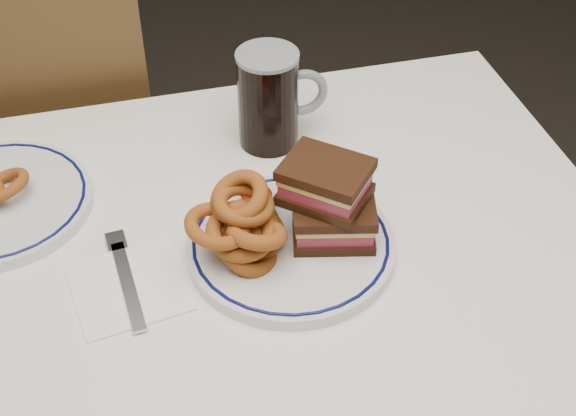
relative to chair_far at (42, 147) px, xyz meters
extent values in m
cube|color=white|center=(0.21, -0.63, 0.20)|extent=(1.26, 0.86, 0.03)
cylinder|color=#3F2914|center=(0.75, -0.29, -0.18)|extent=(0.06, 0.06, 0.71)
cube|color=white|center=(0.21, -0.20, 0.11)|extent=(1.26, 0.01, 0.17)
cube|color=#3F2914|center=(0.00, 0.08, -0.07)|extent=(0.46, 0.46, 0.04)
cylinder|color=#3F2914|center=(0.20, 0.27, -0.31)|extent=(0.04, 0.04, 0.44)
cylinder|color=#3F2914|center=(0.19, -0.12, -0.31)|extent=(0.04, 0.04, 0.44)
cube|color=#3F2914|center=(0.00, -0.13, 0.20)|extent=(0.46, 0.04, 0.50)
cylinder|color=silver|center=(0.36, -0.63, 0.22)|extent=(0.29, 0.29, 0.02)
torus|color=#090E4A|center=(0.36, -0.63, 0.23)|extent=(0.27, 0.27, 0.01)
cube|color=black|center=(0.42, -0.63, 0.24)|extent=(0.13, 0.11, 0.01)
cube|color=#A32F45|center=(0.42, -0.63, 0.26)|extent=(0.12, 0.10, 0.02)
cube|color=#D1B75D|center=(0.42, -0.63, 0.27)|extent=(0.12, 0.11, 0.01)
cube|color=black|center=(0.42, -0.63, 0.28)|extent=(0.13, 0.11, 0.01)
cube|color=black|center=(0.41, -0.62, 0.30)|extent=(0.14, 0.14, 0.01)
cube|color=#A32F45|center=(0.41, -0.62, 0.31)|extent=(0.13, 0.13, 0.02)
cube|color=#D1B75D|center=(0.41, -0.62, 0.33)|extent=(0.13, 0.13, 0.01)
cube|color=black|center=(0.41, -0.62, 0.34)|extent=(0.14, 0.14, 0.01)
torus|color=brown|center=(0.30, -0.65, 0.25)|extent=(0.09, 0.09, 0.07)
torus|color=brown|center=(0.31, -0.62, 0.25)|extent=(0.09, 0.09, 0.05)
torus|color=brown|center=(0.31, -0.61, 0.27)|extent=(0.09, 0.08, 0.03)
torus|color=brown|center=(0.29, -0.64, 0.28)|extent=(0.10, 0.10, 0.05)
torus|color=brown|center=(0.31, -0.65, 0.28)|extent=(0.09, 0.08, 0.06)
torus|color=brown|center=(0.26, -0.64, 0.29)|extent=(0.09, 0.09, 0.04)
torus|color=brown|center=(0.30, -0.62, 0.30)|extent=(0.09, 0.08, 0.04)
torus|color=brown|center=(0.30, -0.61, 0.31)|extent=(0.09, 0.08, 0.06)
cylinder|color=silver|center=(0.33, -0.56, 0.25)|extent=(0.05, 0.05, 0.03)
cylinder|color=#831002|center=(0.33, -0.56, 0.26)|extent=(0.04, 0.04, 0.01)
cylinder|color=black|center=(0.39, -0.37, 0.29)|extent=(0.10, 0.10, 0.16)
cylinder|color=gray|center=(0.39, -0.37, 0.37)|extent=(0.10, 0.10, 0.01)
torus|color=gray|center=(0.45, -0.37, 0.30)|extent=(0.08, 0.02, 0.08)
cylinder|color=#94A7C0|center=(0.41, -0.61, 0.28)|extent=(0.08, 0.08, 0.13)
torus|color=brown|center=(-0.02, -0.43, 0.25)|extent=(0.09, 0.08, 0.06)
cube|color=white|center=(0.14, -0.64, 0.22)|extent=(0.16, 0.16, 0.00)
cube|color=silver|center=(0.14, -0.64, 0.22)|extent=(0.03, 0.17, 0.00)
cube|color=silver|center=(0.13, -0.55, 0.22)|extent=(0.03, 0.04, 0.00)
camera|label=1|loc=(0.16, -1.40, 1.00)|focal=50.00mm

